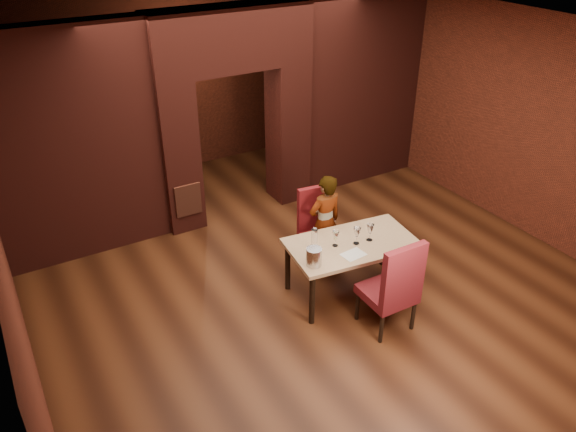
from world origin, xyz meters
name	(u,v)px	position (x,y,z in m)	size (l,w,h in m)	color
floor	(302,269)	(0.00, 0.00, 0.00)	(8.00, 8.00, 0.00)	#462311
ceiling	(305,32)	(0.00, 0.00, 3.20)	(7.00, 8.00, 0.04)	silver
wall_back	(185,83)	(0.00, 4.00, 1.60)	(7.00, 0.04, 3.20)	maroon
wall_right	(499,115)	(3.50, 0.00, 1.60)	(0.04, 8.00, 3.20)	maroon
pillar_left	(177,156)	(-0.95, 2.00, 1.15)	(0.55, 0.55, 2.30)	maroon
pillar_right	(288,132)	(0.95, 2.00, 1.15)	(0.55, 0.55, 2.30)	maroon
lintel	(230,38)	(0.00, 2.00, 2.75)	(2.45, 0.55, 0.90)	maroon
wing_wall_left	(73,147)	(-2.36, 2.00, 1.60)	(2.27, 0.35, 3.20)	maroon
wing_wall_right	(359,92)	(2.36, 2.00, 1.60)	(2.27, 0.35, 3.20)	maroon
vent_panel	(188,200)	(-0.95, 1.71, 0.55)	(0.40, 0.03, 0.50)	brown
rear_door	(168,117)	(-0.40, 3.94, 1.05)	(0.90, 0.08, 2.10)	black
rear_door_frame	(169,118)	(-0.40, 3.90, 1.05)	(1.02, 0.04, 2.22)	black
dining_table	(351,267)	(0.28, -0.74, 0.38)	(1.60, 0.90, 0.75)	tan
chair_far	(321,229)	(0.30, -0.01, 0.55)	(0.50, 0.50, 1.10)	maroon
chair_near	(388,283)	(0.26, -1.48, 0.61)	(0.56, 0.56, 1.23)	maroon
person_seated	(325,222)	(0.32, -0.07, 0.69)	(0.50, 0.33, 1.38)	white
wine_glass_a	(335,239)	(0.05, -0.69, 0.85)	(0.08, 0.08, 0.21)	white
wine_glass_b	(357,236)	(0.31, -0.78, 0.86)	(0.09, 0.09, 0.23)	white
wine_glass_c	(370,232)	(0.50, -0.80, 0.87)	(0.09, 0.09, 0.23)	white
tasting_sheet	(353,254)	(0.13, -0.97, 0.75)	(0.28, 0.20, 0.00)	silver
wine_bucket	(314,257)	(-0.40, -0.91, 0.86)	(0.18, 0.18, 0.23)	#AEAEB4
water_bottle	(314,240)	(-0.24, -0.66, 0.91)	(0.08, 0.08, 0.33)	white
potted_plant	(374,231)	(1.25, 0.01, 0.22)	(0.39, 0.34, 0.44)	#336E1F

